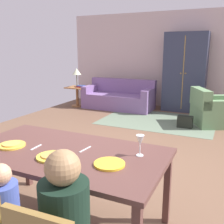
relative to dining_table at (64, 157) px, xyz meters
name	(u,v)px	position (x,y,z in m)	size (l,w,h in m)	color
ground_plane	(136,145)	(-0.12, 2.34, -0.70)	(6.67, 6.78, 0.02)	brown
back_wall	(179,60)	(-0.12, 5.78, 0.66)	(6.67, 0.10, 2.70)	beige
dining_table	(64,157)	(0.00, 0.00, 0.00)	(1.85, 0.99, 0.76)	brown
plate_near_man	(12,145)	(-0.51, -0.12, 0.08)	(0.25, 0.25, 0.02)	gold
pizza_near_man	(12,144)	(-0.51, -0.12, 0.09)	(0.17, 0.17, 0.01)	gold
plate_near_child	(51,157)	(0.00, -0.18, 0.08)	(0.25, 0.25, 0.02)	yellow
pizza_near_child	(51,155)	(0.00, -0.18, 0.09)	(0.17, 0.17, 0.01)	gold
plate_near_woman	(109,164)	(0.51, -0.10, 0.08)	(0.25, 0.25, 0.02)	yellow
wine_glass	(140,141)	(0.67, 0.18, 0.20)	(0.07, 0.07, 0.19)	silver
fork	(36,147)	(-0.28, -0.05, 0.07)	(0.02, 0.15, 0.01)	silver
knife	(85,149)	(0.17, 0.10, 0.07)	(0.01, 0.17, 0.01)	silver
area_rug	(158,121)	(-0.20, 4.05, -0.69)	(2.60, 1.80, 0.01)	slate
couch	(119,98)	(-1.58, 4.91, -0.39)	(1.97, 0.86, 0.82)	slate
armchair	(212,111)	(0.98, 4.23, -0.37)	(1.15, 1.14, 0.82)	#648A5D
armoire	(185,73)	(0.14, 5.39, 0.36)	(1.10, 0.59, 2.10)	#2F354B
side_table	(77,94)	(-2.82, 4.65, -0.32)	(0.56, 0.56, 0.58)	#976137
table_lamp	(77,72)	(-2.82, 4.65, 0.32)	(0.26, 0.26, 0.54)	brown
book_lower	(80,87)	(-2.68, 4.60, -0.10)	(0.22, 0.16, 0.03)	maroon
book_upper	(81,86)	(-2.67, 4.62, -0.07)	(0.22, 0.16, 0.03)	#324485
handbag	(185,122)	(0.48, 3.75, -0.56)	(0.32, 0.16, 0.26)	black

